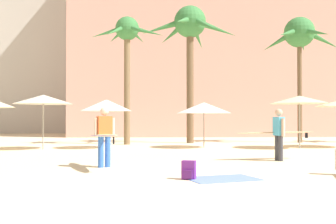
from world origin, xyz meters
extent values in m
plane|color=beige|center=(0.00, 0.00, 0.00)|extent=(120.00, 120.00, 0.00)
cube|color=#DB9989|center=(5.62, 28.66, 8.64)|extent=(25.80, 9.78, 17.27)
cylinder|color=brown|center=(1.07, 16.73, 3.44)|extent=(0.41, 0.41, 6.89)
sphere|color=#387A3D|center=(1.07, 16.73, 6.89)|extent=(1.82, 1.82, 1.82)
cone|color=#387A3D|center=(2.65, 16.94, 6.53)|extent=(2.44, 0.70, 1.10)
cone|color=#387A3D|center=(1.66, 18.12, 6.33)|extent=(1.28, 2.27, 1.48)
cone|color=#387A3D|center=(0.17, 18.03, 6.47)|extent=(1.68, 2.19, 1.21)
cone|color=#387A3D|center=(-0.53, 16.73, 6.52)|extent=(2.41, 0.40, 1.11)
cone|color=#387A3D|center=(0.52, 15.22, 6.57)|extent=(1.19, 2.41, 1.01)
cone|color=#387A3D|center=(1.73, 15.33, 6.40)|extent=(1.36, 2.30, 1.34)
cylinder|color=brown|center=(-2.43, 15.49, 3.09)|extent=(0.33, 0.33, 6.19)
sphere|color=#387A3D|center=(-2.43, 15.49, 6.19)|extent=(1.27, 1.27, 1.27)
cone|color=#387A3D|center=(-1.32, 15.29, 5.97)|extent=(1.73, 0.58, 0.70)
cone|color=#387A3D|center=(-1.93, 16.51, 5.97)|extent=(1.01, 1.65, 0.70)
cone|color=#387A3D|center=(-3.05, 16.44, 5.97)|extent=(1.16, 1.58, 0.70)
cone|color=#387A3D|center=(-3.56, 15.59, 5.95)|extent=(1.72, 0.42, 0.73)
cone|color=#387A3D|center=(-2.99, 14.56, 5.84)|extent=(1.09, 1.57, 0.94)
cone|color=#387A3D|center=(-1.83, 14.56, 5.92)|extent=(1.15, 1.57, 0.80)
cylinder|color=brown|center=(7.42, 16.81, 3.19)|extent=(0.26, 0.26, 6.37)
sphere|color=#387A3D|center=(7.42, 16.81, 6.37)|extent=(1.75, 1.75, 1.75)
cone|color=#387A3D|center=(8.77, 16.68, 5.89)|extent=(2.03, 0.57, 1.30)
cone|color=#387A3D|center=(8.07, 18.05, 6.00)|extent=(1.29, 2.00, 1.10)
cone|color=#387A3D|center=(6.44, 17.78, 5.97)|extent=(1.72, 1.71, 1.16)
cone|color=#387A3D|center=(6.41, 15.80, 6.10)|extent=(1.75, 1.74, 0.91)
cone|color=#387A3D|center=(7.85, 15.45, 6.07)|extent=(0.98, 2.10, 0.96)
cylinder|color=gray|center=(1.31, 12.89, 1.07)|extent=(0.06, 0.06, 2.14)
cone|color=white|center=(1.31, 12.89, 1.88)|extent=(2.58, 2.58, 0.51)
cylinder|color=gray|center=(-3.25, 12.68, 1.12)|extent=(0.06, 0.06, 2.25)
cone|color=white|center=(-3.25, 12.68, 1.99)|extent=(2.36, 2.36, 0.52)
cylinder|color=gray|center=(5.64, 12.15, 1.21)|extent=(0.06, 0.06, 2.42)
cone|color=beige|center=(5.64, 12.15, 2.24)|extent=(2.68, 2.68, 0.36)
cylinder|color=gray|center=(-5.99, 12.17, 1.22)|extent=(0.06, 0.06, 2.43)
cone|color=beige|center=(-5.99, 12.17, 2.23)|extent=(2.61, 2.61, 0.41)
cube|color=#6684E0|center=(0.33, 2.80, 0.01)|extent=(1.81, 1.48, 0.01)
cube|color=#69267D|center=(-0.43, 2.79, 0.21)|extent=(0.34, 0.27, 0.42)
cube|color=#541E64|center=(-0.47, 2.68, 0.13)|extent=(0.22, 0.13, 0.18)
cylinder|color=blue|center=(-2.64, 5.15, 0.44)|extent=(0.21, 0.21, 0.88)
cylinder|color=blue|center=(-2.46, 5.23, 0.44)|extent=(0.21, 0.21, 0.88)
cube|color=orange|center=(-2.55, 5.19, 1.15)|extent=(0.45, 0.36, 0.55)
sphere|color=beige|center=(-2.55, 5.19, 1.57)|extent=(0.32, 0.32, 0.24)
cylinder|color=beige|center=(-2.78, 5.09, 1.12)|extent=(0.13, 0.13, 0.52)
cylinder|color=beige|center=(-2.32, 5.29, 1.12)|extent=(0.13, 0.13, 0.52)
ellipsoid|color=beige|center=(-2.55, 4.89, 0.90)|extent=(1.24, 2.56, 0.17)
ellipsoid|color=#491CA9|center=(-2.55, 4.89, 0.90)|extent=(1.26, 2.58, 0.13)
cube|color=black|center=(-2.19, 3.91, 0.81)|extent=(0.05, 0.11, 0.18)
cylinder|color=#3D3D42|center=(2.91, 6.61, 0.41)|extent=(0.19, 0.19, 0.81)
cylinder|color=#3D3D42|center=(2.87, 6.81, 0.41)|extent=(0.19, 0.19, 0.81)
cube|color=#4CB2DB|center=(2.89, 6.71, 1.11)|extent=(0.30, 0.44, 0.60)
sphere|color=#D1A889|center=(2.89, 6.71, 1.56)|extent=(0.29, 0.29, 0.24)
cylinder|color=#D1A889|center=(2.94, 6.47, 1.08)|extent=(0.12, 0.12, 0.57)
cylinder|color=#D1A889|center=(2.84, 6.96, 1.08)|extent=(0.12, 0.12, 0.57)
ellipsoid|color=beige|center=(2.89, 7.01, 0.90)|extent=(2.78, 0.76, 0.07)
ellipsoid|color=red|center=(2.89, 7.01, 0.90)|extent=(2.80, 0.78, 0.05)
cube|color=black|center=(3.98, 7.18, 0.80)|extent=(0.10, 0.03, 0.18)
camera|label=1|loc=(-1.35, -6.27, 1.34)|focal=43.66mm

